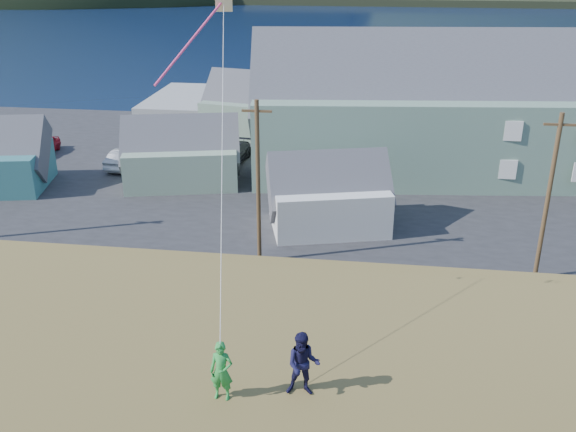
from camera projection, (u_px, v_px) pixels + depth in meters
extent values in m
plane|color=#0A1638|center=(250.00, 275.00, 35.33)|extent=(900.00, 900.00, 0.00)
cube|color=#4C3D19|center=(242.00, 292.00, 33.49)|extent=(110.00, 8.00, 0.10)
cube|color=#28282B|center=(290.00, 173.00, 50.83)|extent=(72.00, 36.00, 0.12)
cube|color=gray|center=(264.00, 102.00, 72.41)|extent=(26.00, 14.00, 0.90)
cube|color=slate|center=(497.00, 132.00, 49.82)|extent=(38.52, 14.71, 6.44)
cube|color=#47474C|center=(506.00, 68.00, 47.90)|extent=(38.98, 14.47, 10.45)
cube|color=gray|center=(182.00, 164.00, 48.19)|extent=(9.18, 7.16, 2.90)
cube|color=#47474C|center=(180.00, 136.00, 47.34)|extent=(9.64, 7.14, 5.29)
cube|color=silver|center=(328.00, 206.00, 40.54)|extent=(8.13, 6.70, 2.83)
cube|color=#47474C|center=(329.00, 174.00, 39.72)|extent=(8.60, 6.78, 4.99)
cube|color=gray|center=(263.00, 118.00, 60.40)|extent=(11.38, 8.16, 3.31)
cube|color=#47474C|center=(262.00, 90.00, 59.39)|extent=(11.85, 8.19, 6.12)
cylinder|color=#47331E|center=(258.00, 184.00, 34.81)|extent=(0.24, 0.24, 9.30)
cylinder|color=#47331E|center=(548.00, 200.00, 32.97)|extent=(0.24, 0.24, 9.11)
imported|color=#A7A8AC|center=(126.00, 158.00, 51.80)|extent=(2.13, 4.86, 1.55)
imported|color=#BCBCBC|center=(197.00, 132.00, 59.00)|extent=(2.51, 5.27, 1.48)
imported|color=navy|center=(272.00, 160.00, 51.16)|extent=(1.91, 4.65, 1.58)
imported|color=black|center=(233.00, 153.00, 53.06)|extent=(2.63, 5.29, 1.48)
imported|color=#AD1526|center=(45.00, 146.00, 55.19)|extent=(2.10, 4.24, 1.39)
imported|color=black|center=(267.00, 141.00, 56.45)|extent=(1.84, 4.20, 1.41)
imported|color=#268E38|center=(221.00, 371.00, 14.38)|extent=(0.54, 0.37, 1.46)
imported|color=#141334|center=(303.00, 364.00, 14.49)|extent=(0.82, 0.66, 1.60)
cube|color=beige|center=(224.00, 0.00, 16.90)|extent=(0.53, 0.51, 0.60)
cylinder|color=#FF4380|center=(191.00, 41.00, 16.18)|extent=(0.06, 0.06, 3.31)
cylinder|color=white|center=(222.00, 156.00, 15.50)|extent=(0.02, 0.02, 8.97)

